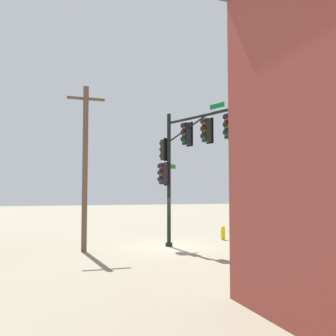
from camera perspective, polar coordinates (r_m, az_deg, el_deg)
ground_plane at (r=19.71m, az=0.15°, el=-11.92°), size 120.00×120.00×0.00m
signal_pole_assembly at (r=18.15m, az=3.84°, el=3.22°), size 6.60×3.02×6.95m
utility_pole at (r=18.28m, az=-12.59°, el=0.49°), size 0.26×1.80×7.94m
fire_hydrant at (r=22.48m, az=8.43°, el=-9.80°), size 0.33×0.24×0.83m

